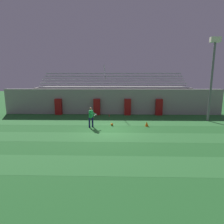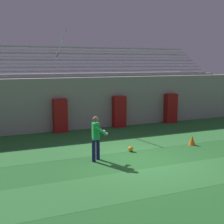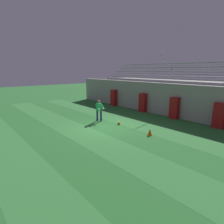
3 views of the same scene
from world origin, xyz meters
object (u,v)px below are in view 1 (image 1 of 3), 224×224
at_px(padding_pillar_gate_right, 128,107).
at_px(padding_pillar_far_left, 58,107).
at_px(goalkeeper, 91,116).
at_px(soccer_ball, 112,124).
at_px(padding_pillar_gate_left, 97,107).
at_px(water_bottle, 109,115).
at_px(floodlight_pole, 213,69).
at_px(traffic_cone, 147,124).
at_px(padding_pillar_far_right, 159,107).

bearing_deg(padding_pillar_gate_right, padding_pillar_far_left, 180.00).
height_order(padding_pillar_gate_right, goalkeeper, padding_pillar_gate_right).
distance_m(padding_pillar_gate_right, soccer_ball, 4.97).
distance_m(padding_pillar_gate_left, water_bottle, 1.84).
bearing_deg(floodlight_pole, water_bottle, 169.89).
bearing_deg(padding_pillar_far_left, padding_pillar_gate_left, 0.00).
xyz_separation_m(floodlight_pole, traffic_cone, (-6.12, -2.16, -4.61)).
bearing_deg(goalkeeper, padding_pillar_gate_left, 90.77).
bearing_deg(padding_pillar_far_right, water_bottle, -170.09).
relative_size(padding_pillar_far_left, padding_pillar_far_right, 1.00).
relative_size(traffic_cone, water_bottle, 1.75).
xyz_separation_m(soccer_ball, water_bottle, (-0.38, 3.71, 0.01)).
bearing_deg(traffic_cone, padding_pillar_far_left, 151.90).
height_order(padding_pillar_far_right, floodlight_pole, floodlight_pole).
xyz_separation_m(padding_pillar_far_left, traffic_cone, (8.97, -4.79, -0.66)).
height_order(floodlight_pole, goalkeeper, floodlight_pole).
distance_m(goalkeeper, water_bottle, 4.53).
height_order(goalkeeper, traffic_cone, goalkeeper).
distance_m(padding_pillar_gate_left, padding_pillar_far_left, 4.25).
distance_m(padding_pillar_gate_right, padding_pillar_far_left, 7.61).
height_order(padding_pillar_gate_right, traffic_cone, padding_pillar_gate_right).
height_order(padding_pillar_far_left, traffic_cone, padding_pillar_far_left).
xyz_separation_m(padding_pillar_gate_right, soccer_ball, (-1.59, -4.65, -0.76)).
distance_m(soccer_ball, traffic_cone, 2.96).
height_order(floodlight_pole, water_bottle, floodlight_pole).
bearing_deg(water_bottle, floodlight_pole, -10.11).
xyz_separation_m(goalkeeper, soccer_ball, (1.70, 0.54, -0.84)).
bearing_deg(padding_pillar_gate_right, padding_pillar_gate_left, 180.00).
height_order(traffic_cone, water_bottle, traffic_cone).
height_order(padding_pillar_gate_left, traffic_cone, padding_pillar_gate_left).
height_order(padding_pillar_far_left, goalkeeper, padding_pillar_far_left).
relative_size(goalkeeper, traffic_cone, 3.98).
height_order(padding_pillar_gate_right, water_bottle, padding_pillar_gate_right).
bearing_deg(padding_pillar_far_left, goalkeeper, -50.23).
distance_m(floodlight_pole, goalkeeper, 11.72).
bearing_deg(padding_pillar_gate_left, water_bottle, -34.16).
xyz_separation_m(padding_pillar_gate_left, floodlight_pole, (10.84, -2.63, 3.95)).
bearing_deg(floodlight_pole, goalkeeper, -166.59).
xyz_separation_m(padding_pillar_gate_right, traffic_cone, (1.36, -4.79, -0.66)).
bearing_deg(soccer_ball, goalkeeper, -162.23).
relative_size(padding_pillar_far_right, water_bottle, 7.28).
bearing_deg(padding_pillar_far_left, soccer_ball, -37.69).
height_order(padding_pillar_far_right, soccer_ball, padding_pillar_far_right).
xyz_separation_m(floodlight_pole, goalkeeper, (-10.77, -2.57, -3.87)).
height_order(floodlight_pole, traffic_cone, floodlight_pole).
bearing_deg(soccer_ball, traffic_cone, -2.74).
bearing_deg(padding_pillar_gate_left, padding_pillar_far_left, 180.00).
bearing_deg(water_bottle, padding_pillar_gate_left, 145.84).
distance_m(padding_pillar_far_left, water_bottle, 5.76).
distance_m(padding_pillar_far_left, goalkeeper, 6.76).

